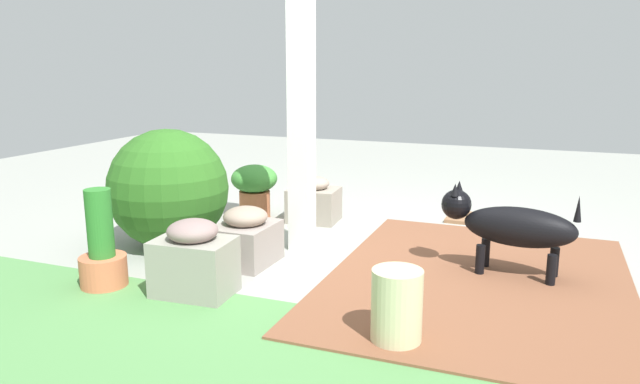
{
  "coord_description": "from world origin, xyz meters",
  "views": [
    {
      "loc": [
        -1.27,
        3.85,
        1.33
      ],
      "look_at": [
        0.27,
        -0.09,
        0.41
      ],
      "focal_mm": 32.91,
      "sensor_mm": 36.0,
      "label": 1
    }
  ],
  "objects": [
    {
      "name": "terracotta_pot_spiky",
      "position": [
        1.77,
        -0.72,
        0.3
      ],
      "size": [
        0.22,
        0.22,
        0.63
      ],
      "color": "#BE7A4A",
      "rests_on": "ground"
    },
    {
      "name": "dog",
      "position": [
        -1.09,
        0.1,
        0.34
      ],
      "size": [
        0.85,
        0.3,
        0.58
      ],
      "color": "black",
      "rests_on": "ground"
    },
    {
      "name": "stone_planter_mid",
      "position": [
        0.58,
        0.48,
        0.18
      ],
      "size": [
        0.37,
        0.44,
        0.4
      ],
      "color": "gray",
      "rests_on": "ground"
    },
    {
      "name": "stone_planter_far",
      "position": [
        0.6,
        1.08,
        0.21
      ],
      "size": [
        0.47,
        0.35,
        0.46
      ],
      "color": "gray",
      "rests_on": "ground"
    },
    {
      "name": "round_shrub",
      "position": [
        1.29,
        0.35,
        0.44
      ],
      "size": [
        0.88,
        0.88,
        0.88
      ],
      "primitive_type": "sphere",
      "color": "#2B621E",
      "rests_on": "ground"
    },
    {
      "name": "terracotta_pot_tall",
      "position": [
        1.19,
        1.17,
        0.22
      ],
      "size": [
        0.28,
        0.28,
        0.61
      ],
      "color": "#CA6A48",
      "rests_on": "ground"
    },
    {
      "name": "ceramic_urn",
      "position": [
        -0.65,
        1.26,
        0.19
      ],
      "size": [
        0.25,
        0.25,
        0.37
      ],
      "primitive_type": "cylinder",
      "color": "beige",
      "rests_on": "ground"
    },
    {
      "name": "porch_pillar",
      "position": [
        0.35,
        0.05,
        1.07
      ],
      "size": [
        0.16,
        0.16,
        2.14
      ],
      "primitive_type": "cube",
      "color": "white",
      "rests_on": "ground"
    },
    {
      "name": "doormat",
      "position": [
        -0.81,
        -1.22,
        0.01
      ],
      "size": [
        0.63,
        0.39,
        0.03
      ],
      "primitive_type": "cube",
      "rotation": [
        0.0,
        0.0,
        -0.02
      ],
      "color": "#8B6141",
      "rests_on": "ground"
    },
    {
      "name": "terracotta_pot_broad",
      "position": [
        1.09,
        -0.62,
        0.28
      ],
      "size": [
        0.4,
        0.4,
        0.47
      ],
      "color": "#BB6943",
      "rests_on": "ground"
    },
    {
      "name": "stone_planter_nearest",
      "position": [
        0.56,
        -0.7,
        0.18
      ],
      "size": [
        0.44,
        0.37,
        0.39
      ],
      "color": "gray",
      "rests_on": "ground"
    },
    {
      "name": "brick_path",
      "position": [
        -0.93,
        0.27,
        0.01
      ],
      "size": [
        1.8,
        2.4,
        0.02
      ],
      "primitive_type": "cube",
      "color": "brown",
      "rests_on": "ground"
    },
    {
      "name": "ground_plane",
      "position": [
        0.0,
        0.0,
        0.0
      ],
      "size": [
        12.0,
        12.0,
        0.0
      ],
      "primitive_type": "plane",
      "color": "#979B92"
    }
  ]
}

